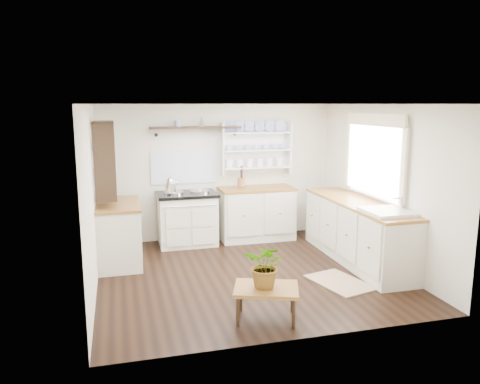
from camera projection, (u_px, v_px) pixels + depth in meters
name	position (u px, v px, depth m)	size (l,w,h in m)	color
floor	(248.00, 273.00, 6.45)	(4.00, 3.80, 0.01)	black
wall_back	(218.00, 172.00, 8.05)	(4.00, 0.02, 2.30)	beige
wall_right	(381.00, 185.00, 6.74)	(0.02, 3.80, 2.30)	beige
wall_left	(92.00, 199.00, 5.74)	(0.02, 3.80, 2.30)	beige
ceiling	(249.00, 104.00, 6.03)	(4.00, 3.80, 0.01)	white
window	(374.00, 155.00, 6.80)	(0.08, 1.55, 1.22)	white
aga_cooker	(187.00, 218.00, 7.71)	(0.97, 0.68, 0.90)	silver
back_cabinets	(256.00, 213.00, 8.04)	(1.27, 0.63, 0.90)	beige
right_cabinets	(357.00, 231.00, 6.89)	(0.62, 2.43, 0.90)	beige
belfast_sink	(387.00, 220.00, 6.12)	(0.55, 0.60, 0.45)	white
left_cabinets	(119.00, 233.00, 6.80)	(0.62, 1.13, 0.90)	beige
plate_rack	(255.00, 148.00, 8.10)	(1.20, 0.22, 0.90)	white
high_shelf	(196.00, 128.00, 7.69)	(1.50, 0.29, 0.16)	black
left_shelving	(105.00, 158.00, 6.56)	(0.28, 0.80, 1.05)	black
kettle	(170.00, 185.00, 7.42)	(0.18, 0.18, 0.22)	silver
utensil_crock	(241.00, 183.00, 7.96)	(0.13, 0.13, 0.15)	#995A38
center_table	(266.00, 291.00, 5.01)	(0.80, 0.68, 0.37)	brown
potted_plant	(266.00, 265.00, 4.96)	(0.44, 0.38, 0.49)	#3F7233
floor_rug	(340.00, 282.00, 6.10)	(0.55, 0.85, 0.02)	#897450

